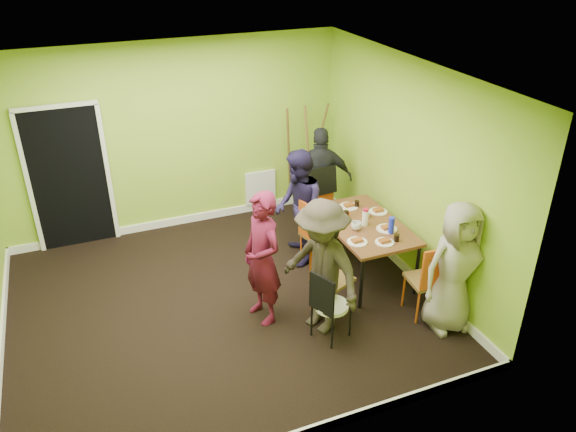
{
  "coord_description": "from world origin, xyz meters",
  "views": [
    {
      "loc": [
        -1.36,
        -5.51,
        4.21
      ],
      "look_at": [
        0.88,
        0.0,
        1.06
      ],
      "focal_mm": 35.0,
      "sensor_mm": 36.0,
      "label": 1
    }
  ],
  "objects_px": {
    "thermos": "(365,218)",
    "person_back_end": "(321,179)",
    "chair_left_near": "(328,275)",
    "chair_front_end": "(430,277)",
    "chair_left_far": "(314,231)",
    "easel": "(304,159)",
    "orange_bottle": "(348,214)",
    "person_left_near": "(321,267)",
    "person_standing": "(262,259)",
    "dining_table": "(364,227)",
    "person_left_far": "(298,208)",
    "chair_back_end": "(323,188)",
    "chair_bentwood": "(328,303)",
    "person_front_end": "(455,268)",
    "blue_bottle": "(391,225)"
  },
  "relations": [
    {
      "from": "chair_back_end",
      "to": "thermos",
      "type": "height_order",
      "value": "chair_back_end"
    },
    {
      "from": "thermos",
      "to": "person_back_end",
      "type": "distance_m",
      "value": 1.43
    },
    {
      "from": "chair_left_near",
      "to": "person_left_far",
      "type": "height_order",
      "value": "person_left_far"
    },
    {
      "from": "dining_table",
      "to": "chair_bentwood",
      "type": "height_order",
      "value": "chair_bentwood"
    },
    {
      "from": "chair_left_near",
      "to": "orange_bottle",
      "type": "xyz_separation_m",
      "value": [
        0.69,
        0.86,
        0.25
      ]
    },
    {
      "from": "person_left_far",
      "to": "dining_table",
      "type": "bearing_deg",
      "value": 61.32
    },
    {
      "from": "chair_bentwood",
      "to": "blue_bottle",
      "type": "relative_size",
      "value": 4.03
    },
    {
      "from": "person_back_end",
      "to": "person_front_end",
      "type": "distance_m",
      "value": 2.77
    },
    {
      "from": "chair_left_far",
      "to": "easel",
      "type": "distance_m",
      "value": 1.74
    },
    {
      "from": "chair_left_far",
      "to": "chair_left_near",
      "type": "bearing_deg",
      "value": -28.3
    },
    {
      "from": "orange_bottle",
      "to": "person_left_far",
      "type": "relative_size",
      "value": 0.05
    },
    {
      "from": "chair_front_end",
      "to": "blue_bottle",
      "type": "distance_m",
      "value": 0.83
    },
    {
      "from": "chair_front_end",
      "to": "dining_table",
      "type": "bearing_deg",
      "value": 108.03
    },
    {
      "from": "thermos",
      "to": "person_left_far",
      "type": "bearing_deg",
      "value": 134.7
    },
    {
      "from": "person_back_end",
      "to": "chair_left_far",
      "type": "bearing_deg",
      "value": 79.57
    },
    {
      "from": "chair_left_far",
      "to": "orange_bottle",
      "type": "xyz_separation_m",
      "value": [
        0.4,
        -0.18,
        0.26
      ]
    },
    {
      "from": "dining_table",
      "to": "person_left_far",
      "type": "xyz_separation_m",
      "value": [
        -0.66,
        0.61,
        0.11
      ]
    },
    {
      "from": "chair_front_end",
      "to": "thermos",
      "type": "relative_size",
      "value": 4.88
    },
    {
      "from": "person_left_far",
      "to": "person_back_end",
      "type": "xyz_separation_m",
      "value": [
        0.69,
        0.78,
        -0.01
      ]
    },
    {
      "from": "chair_left_near",
      "to": "easel",
      "type": "height_order",
      "value": "easel"
    },
    {
      "from": "person_standing",
      "to": "person_front_end",
      "type": "height_order",
      "value": "person_standing"
    },
    {
      "from": "chair_left_near",
      "to": "blue_bottle",
      "type": "bearing_deg",
      "value": 82.62
    },
    {
      "from": "chair_front_end",
      "to": "easel",
      "type": "height_order",
      "value": "easel"
    },
    {
      "from": "chair_left_near",
      "to": "chair_back_end",
      "type": "xyz_separation_m",
      "value": [
        0.78,
        1.81,
        0.2
      ]
    },
    {
      "from": "blue_bottle",
      "to": "person_left_near",
      "type": "distance_m",
      "value": 1.27
    },
    {
      "from": "person_left_near",
      "to": "person_standing",
      "type": "bearing_deg",
      "value": -149.83
    },
    {
      "from": "orange_bottle",
      "to": "easel",
      "type": "bearing_deg",
      "value": 85.08
    },
    {
      "from": "easel",
      "to": "blue_bottle",
      "type": "bearing_deg",
      "value": -86.58
    },
    {
      "from": "orange_bottle",
      "to": "person_front_end",
      "type": "distance_m",
      "value": 1.66
    },
    {
      "from": "easel",
      "to": "blue_bottle",
      "type": "relative_size",
      "value": 8.08
    },
    {
      "from": "chair_back_end",
      "to": "chair_bentwood",
      "type": "bearing_deg",
      "value": 59.27
    },
    {
      "from": "chair_left_far",
      "to": "easel",
      "type": "relative_size",
      "value": 0.54
    },
    {
      "from": "dining_table",
      "to": "chair_left_far",
      "type": "relative_size",
      "value": 1.58
    },
    {
      "from": "chair_left_far",
      "to": "chair_left_near",
      "type": "distance_m",
      "value": 1.08
    },
    {
      "from": "thermos",
      "to": "person_back_end",
      "type": "bearing_deg",
      "value": 88.02
    },
    {
      "from": "chair_front_end",
      "to": "chair_left_far",
      "type": "bearing_deg",
      "value": 121.88
    },
    {
      "from": "chair_left_far",
      "to": "orange_bottle",
      "type": "bearing_deg",
      "value": 52.92
    },
    {
      "from": "easel",
      "to": "person_front_end",
      "type": "distance_m",
      "value": 3.4
    },
    {
      "from": "chair_left_far",
      "to": "chair_back_end",
      "type": "distance_m",
      "value": 0.94
    },
    {
      "from": "chair_left_near",
      "to": "person_back_end",
      "type": "bearing_deg",
      "value": 134.21
    },
    {
      "from": "person_left_near",
      "to": "person_front_end",
      "type": "distance_m",
      "value": 1.49
    },
    {
      "from": "chair_front_end",
      "to": "person_back_end",
      "type": "height_order",
      "value": "person_back_end"
    },
    {
      "from": "dining_table",
      "to": "chair_bentwood",
      "type": "relative_size",
      "value": 1.71
    },
    {
      "from": "chair_back_end",
      "to": "person_front_end",
      "type": "relative_size",
      "value": 0.66
    },
    {
      "from": "blue_bottle",
      "to": "person_standing",
      "type": "height_order",
      "value": "person_standing"
    },
    {
      "from": "chair_bentwood",
      "to": "person_left_near",
      "type": "relative_size",
      "value": 0.54
    },
    {
      "from": "chair_front_end",
      "to": "easel",
      "type": "relative_size",
      "value": 0.56
    },
    {
      "from": "dining_table",
      "to": "thermos",
      "type": "xyz_separation_m",
      "value": [
        -0.02,
        -0.04,
        0.16
      ]
    },
    {
      "from": "chair_front_end",
      "to": "person_back_end",
      "type": "xyz_separation_m",
      "value": [
        -0.23,
        2.5,
        0.24
      ]
    },
    {
      "from": "blue_bottle",
      "to": "person_left_near",
      "type": "bearing_deg",
      "value": -158.18
    }
  ]
}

